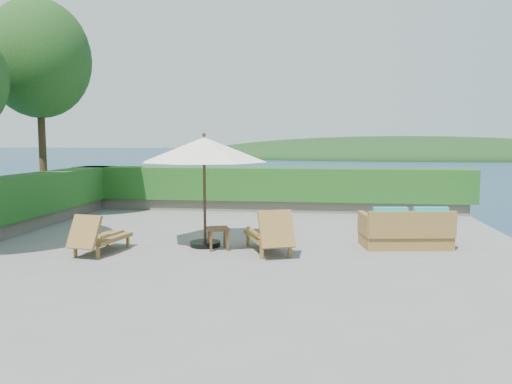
# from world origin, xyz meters

# --- Properties ---
(ground) EXTENTS (12.00, 12.00, 0.00)m
(ground) POSITION_xyz_m (0.00, 0.00, 0.00)
(ground) COLOR gray
(ground) RESTS_ON ground
(foundation) EXTENTS (12.00, 12.00, 3.00)m
(foundation) POSITION_xyz_m (0.00, 0.00, -1.55)
(foundation) COLOR #5A5147
(foundation) RESTS_ON ocean
(offshore_island) EXTENTS (126.00, 57.60, 12.60)m
(offshore_island) POSITION_xyz_m (25.00, 140.00, -3.00)
(offshore_island) COLOR black
(offshore_island) RESTS_ON ocean
(planter_wall_far) EXTENTS (12.00, 0.60, 0.36)m
(planter_wall_far) POSITION_xyz_m (0.00, 5.60, 0.18)
(planter_wall_far) COLOR #676152
(planter_wall_far) RESTS_ON ground
(hedge_far) EXTENTS (12.40, 0.90, 1.00)m
(hedge_far) POSITION_xyz_m (0.00, 5.60, 0.85)
(hedge_far) COLOR #194A15
(hedge_far) RESTS_ON planter_wall_far
(tree_far) EXTENTS (2.80, 2.80, 6.03)m
(tree_far) POSITION_xyz_m (-6.00, 3.20, 4.40)
(tree_far) COLOR #3C2B17
(tree_far) RESTS_ON ground
(patio_umbrella) EXTENTS (2.84, 2.84, 2.36)m
(patio_umbrella) POSITION_xyz_m (-0.70, 0.25, 2.00)
(patio_umbrella) COLOR black
(patio_umbrella) RESTS_ON ground
(lounge_left) EXTENTS (0.80, 1.49, 0.81)m
(lounge_left) POSITION_xyz_m (-2.61, -0.68, 0.34)
(lounge_left) COLOR brown
(lounge_left) RESTS_ON ground
(lounge_right) EXTENTS (1.17, 1.70, 0.91)m
(lounge_right) POSITION_xyz_m (0.70, -0.19, 0.38)
(lounge_right) COLOR brown
(lounge_right) RESTS_ON ground
(side_table) EXTENTS (0.55, 0.55, 0.45)m
(side_table) POSITION_xyz_m (-0.37, -0.03, 0.37)
(side_table) COLOR brown
(side_table) RESTS_ON ground
(wicker_loveseat) EXTENTS (1.91, 1.18, 0.88)m
(wicker_loveseat) POSITION_xyz_m (3.44, 0.69, 0.34)
(wicker_loveseat) COLOR brown
(wicker_loveseat) RESTS_ON ground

